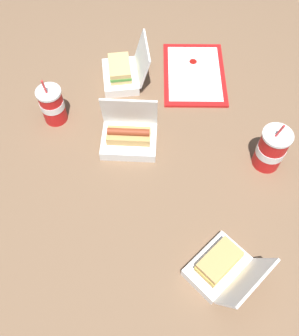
{
  "coord_description": "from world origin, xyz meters",
  "views": [
    {
      "loc": [
        0.72,
        -0.2,
        1.15
      ],
      "look_at": [
        0.05,
        -0.04,
        0.05
      ],
      "focal_mm": 40.0,
      "sensor_mm": 36.0,
      "label": 1
    }
  ],
  "objects_px": {
    "ketchup_cup": "(193,63)",
    "soda_cup_corner": "(52,105)",
    "soda_cup_left": "(271,149)",
    "food_tray": "(194,74)",
    "clamshell_sandwich_right": "(221,266)",
    "clamshell_hotdog_left": "(129,137)",
    "clamshell_sandwich_back": "(123,72)",
    "plastic_fork": "(211,62)"
  },
  "relations": [
    {
      "from": "ketchup_cup",
      "to": "soda_cup_corner",
      "type": "relative_size",
      "value": 0.19
    },
    {
      "from": "soda_cup_corner",
      "to": "soda_cup_left",
      "type": "bearing_deg",
      "value": 62.53
    },
    {
      "from": "food_tray",
      "to": "clamshell_sandwich_right",
      "type": "height_order",
      "value": "clamshell_sandwich_right"
    },
    {
      "from": "food_tray",
      "to": "ketchup_cup",
      "type": "height_order",
      "value": "ketchup_cup"
    },
    {
      "from": "clamshell_sandwich_right",
      "to": "clamshell_hotdog_left",
      "type": "xyz_separation_m",
      "value": [
        -0.54,
        -0.18,
        -0.0
      ]
    },
    {
      "from": "food_tray",
      "to": "clamshell_sandwich_back",
      "type": "xyz_separation_m",
      "value": [
        -0.04,
        -0.3,
        0.04
      ]
    },
    {
      "from": "clamshell_sandwich_back",
      "to": "soda_cup_corner",
      "type": "xyz_separation_m",
      "value": [
        0.15,
        -0.3,
        0.03
      ]
    },
    {
      "from": "clamshell_hotdog_left",
      "to": "ketchup_cup",
      "type": "bearing_deg",
      "value": 134.32
    },
    {
      "from": "food_tray",
      "to": "soda_cup_corner",
      "type": "relative_size",
      "value": 1.98
    },
    {
      "from": "food_tray",
      "to": "clamshell_sandwich_right",
      "type": "bearing_deg",
      "value": -11.22
    },
    {
      "from": "plastic_fork",
      "to": "clamshell_hotdog_left",
      "type": "distance_m",
      "value": 0.55
    },
    {
      "from": "soda_cup_left",
      "to": "ketchup_cup",
      "type": "bearing_deg",
      "value": -166.93
    },
    {
      "from": "soda_cup_corner",
      "to": "clamshell_sandwich_right",
      "type": "bearing_deg",
      "value": 30.97
    },
    {
      "from": "ketchup_cup",
      "to": "soda_cup_left",
      "type": "relative_size",
      "value": 0.17
    },
    {
      "from": "food_tray",
      "to": "ketchup_cup",
      "type": "distance_m",
      "value": 0.05
    },
    {
      "from": "soda_cup_left",
      "to": "clamshell_sandwich_right",
      "type": "bearing_deg",
      "value": -40.39
    },
    {
      "from": "clamshell_sandwich_back",
      "to": "clamshell_sandwich_right",
      "type": "bearing_deg",
      "value": 8.98
    },
    {
      "from": "clamshell_sandwich_right",
      "to": "clamshell_hotdog_left",
      "type": "distance_m",
      "value": 0.57
    },
    {
      "from": "soda_cup_corner",
      "to": "plastic_fork",
      "type": "bearing_deg",
      "value": 102.72
    },
    {
      "from": "clamshell_sandwich_right",
      "to": "soda_cup_corner",
      "type": "distance_m",
      "value": 0.84
    },
    {
      "from": "plastic_fork",
      "to": "soda_cup_left",
      "type": "distance_m",
      "value": 0.54
    },
    {
      "from": "ketchup_cup",
      "to": "clamshell_hotdog_left",
      "type": "height_order",
      "value": "clamshell_hotdog_left"
    },
    {
      "from": "clamshell_sandwich_right",
      "to": "clamshell_sandwich_back",
      "type": "distance_m",
      "value": 0.88
    },
    {
      "from": "plastic_fork",
      "to": "clamshell_sandwich_back",
      "type": "distance_m",
      "value": 0.39
    },
    {
      "from": "plastic_fork",
      "to": "clamshell_sandwich_back",
      "type": "height_order",
      "value": "clamshell_sandwich_back"
    },
    {
      "from": "soda_cup_corner",
      "to": "food_tray",
      "type": "bearing_deg",
      "value": 100.49
    },
    {
      "from": "food_tray",
      "to": "plastic_fork",
      "type": "height_order",
      "value": "plastic_fork"
    },
    {
      "from": "ketchup_cup",
      "to": "soda_cup_left",
      "type": "xyz_separation_m",
      "value": [
        0.53,
        0.12,
        0.06
      ]
    },
    {
      "from": "clamshell_hotdog_left",
      "to": "plastic_fork",
      "type": "bearing_deg",
      "value": 128.38
    },
    {
      "from": "ketchup_cup",
      "to": "clamshell_hotdog_left",
      "type": "bearing_deg",
      "value": -45.68
    },
    {
      "from": "ketchup_cup",
      "to": "soda_cup_corner",
      "type": "distance_m",
      "value": 0.62
    },
    {
      "from": "food_tray",
      "to": "soda_cup_corner",
      "type": "distance_m",
      "value": 0.61
    },
    {
      "from": "plastic_fork",
      "to": "soda_cup_left",
      "type": "height_order",
      "value": "soda_cup_left"
    },
    {
      "from": "clamshell_sandwich_right",
      "to": "soda_cup_left",
      "type": "height_order",
      "value": "soda_cup_left"
    },
    {
      "from": "clamshell_sandwich_right",
      "to": "clamshell_hotdog_left",
      "type": "bearing_deg",
      "value": -162.02
    },
    {
      "from": "clamshell_sandwich_right",
      "to": "soda_cup_left",
      "type": "bearing_deg",
      "value": 139.61
    },
    {
      "from": "food_tray",
      "to": "clamshell_hotdog_left",
      "type": "bearing_deg",
      "value": -49.14
    },
    {
      "from": "food_tray",
      "to": "clamshell_sandwich_right",
      "type": "relative_size",
      "value": 1.65
    },
    {
      "from": "clamshell_hotdog_left",
      "to": "clamshell_sandwich_back",
      "type": "bearing_deg",
      "value": 173.6
    },
    {
      "from": "clamshell_hotdog_left",
      "to": "food_tray",
      "type": "bearing_deg",
      "value": 130.86
    },
    {
      "from": "clamshell_sandwich_back",
      "to": "soda_cup_left",
      "type": "xyz_separation_m",
      "value": [
        0.53,
        0.43,
        0.04
      ]
    },
    {
      "from": "clamshell_sandwich_back",
      "to": "soda_cup_left",
      "type": "relative_size",
      "value": 0.92
    }
  ]
}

